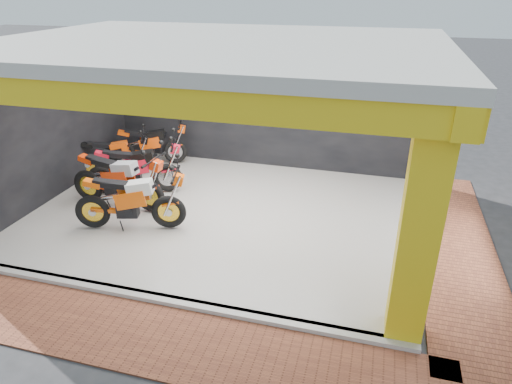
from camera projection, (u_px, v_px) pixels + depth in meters
The scene contains 16 objects.
ground at pixel (185, 267), 8.22m from camera, with size 80.00×80.00×0.00m, color #2D2D30.
showroom_floor at pixel (222, 214), 9.95m from camera, with size 8.00×6.00×0.10m, color silver.
showroom_ceiling at pixel (216, 45), 8.45m from camera, with size 8.40×6.40×0.20m, color beige.
back_wall at pixel (259, 104), 11.93m from camera, with size 8.20×0.20×3.50m, color black.
left_wall at pixel (47, 124), 10.23m from camera, with size 0.20×6.20×3.50m, color black.
corner_column at pixel (419, 230), 5.91m from camera, with size 0.50×0.50×3.50m, color yellow.
header_beam_front at pixel (137, 98), 5.95m from camera, with size 8.40×0.30×0.40m, color yellow.
header_beam_right at pixel (442, 72), 7.60m from camera, with size 0.30×6.40×0.40m, color yellow.
floor_kerb at pixel (159, 299), 7.31m from camera, with size 8.00×0.20×0.10m, color silver.
paver_front at pixel (135, 334), 6.64m from camera, with size 9.00×1.40×0.03m, color #9B5032.
paver_right at pixel (457, 247), 8.79m from camera, with size 1.40×7.00×0.03m, color #9B5032.
moto_hero at pixel (167, 196), 8.99m from camera, with size 2.35×0.87×1.44m, color #E85509, non-canonical shape.
moto_row_a at pixel (148, 181), 9.63m from camera, with size 2.44×0.90×1.49m, color red, non-canonical shape.
moto_row_b at pixel (166, 164), 10.59m from camera, with size 2.32×0.86×1.42m, color red, non-canonical shape.
moto_row_c at pixel (138, 152), 11.62m from camera, with size 1.99×0.74×1.22m, color black, non-canonical shape.
moto_row_d at pixel (174, 141), 12.30m from camera, with size 2.14×0.79×1.31m, color #ED4A09, non-canonical shape.
Camera 1 is at (3.09, -6.28, 4.70)m, focal length 32.00 mm.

